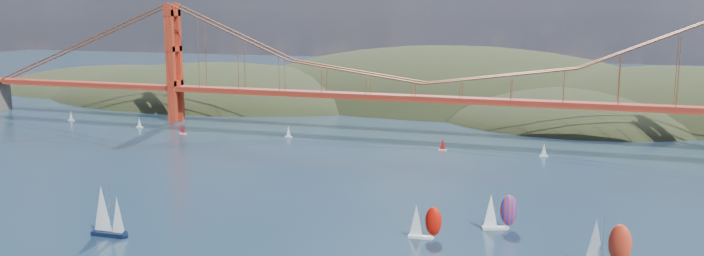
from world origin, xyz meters
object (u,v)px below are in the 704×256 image
at_px(sloop_navy, 107,212).
at_px(racer_1, 607,243).
at_px(racer_0, 424,221).
at_px(racer_rwb, 499,211).

bearing_deg(sloop_navy, racer_1, 6.35).
bearing_deg(racer_1, sloop_navy, -158.14).
xyz_separation_m(racer_0, racer_rwb, (15.80, 12.32, 0.39)).
height_order(racer_0, racer_1, racer_1).
bearing_deg(racer_0, sloop_navy, -166.04).
relative_size(racer_0, racer_1, 0.83).
xyz_separation_m(racer_1, racer_rwb, (-23.91, 17.37, -0.50)).
bearing_deg(sloop_navy, racer_0, 14.69).
relative_size(racer_1, racer_rwb, 1.11).
xyz_separation_m(sloop_navy, racer_rwb, (87.18, 33.82, -1.33)).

